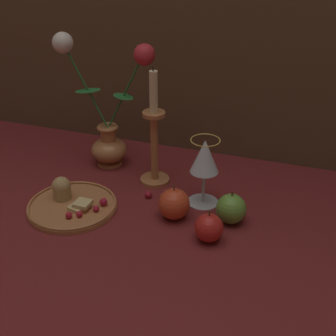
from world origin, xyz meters
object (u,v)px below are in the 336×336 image
object	(u,v)px
candlestick	(154,141)
apple_at_table_edge	(209,228)
wine_glass	(205,159)
apple_near_glass	(231,209)
vase	(107,122)
apple_beside_vase	(174,204)
plate_with_pastries	(71,203)

from	to	relation	value
candlestick	apple_at_table_edge	bearing A→B (deg)	-45.08
wine_glass	apple_near_glass	bearing A→B (deg)	-35.72
vase	apple_beside_vase	bearing A→B (deg)	-37.25
vase	apple_near_glass	xyz separation A→B (m)	(0.39, -0.17, -0.10)
vase	apple_near_glass	bearing A→B (deg)	-23.67
wine_glass	vase	bearing A→B (deg)	160.06
plate_with_pastries	apple_beside_vase	distance (m)	0.26
vase	plate_with_pastries	size ratio (longest dim) A/B	1.68
plate_with_pastries	candlestick	distance (m)	0.26
plate_with_pastries	vase	bearing A→B (deg)	91.82
vase	wine_glass	bearing A→B (deg)	-19.94
wine_glass	apple_near_glass	world-z (taller)	wine_glass
apple_near_glass	plate_with_pastries	bearing A→B (deg)	-169.81
candlestick	apple_at_table_edge	distance (m)	0.30
apple_at_table_edge	wine_glass	bearing A→B (deg)	109.75
candlestick	apple_at_table_edge	xyz separation A→B (m)	(0.20, -0.20, -0.09)
vase	apple_near_glass	distance (m)	0.44
vase	candlestick	size ratio (longest dim) A/B	1.16
apple_beside_vase	apple_at_table_edge	xyz separation A→B (m)	(0.10, -0.06, -0.01)
wine_glass	apple_near_glass	size ratio (longest dim) A/B	2.09
apple_beside_vase	apple_at_table_edge	world-z (taller)	apple_beside_vase
plate_with_pastries	apple_near_glass	bearing A→B (deg)	10.19
vase	apple_beside_vase	size ratio (longest dim) A/B	4.22
candlestick	plate_with_pastries	bearing A→B (deg)	-129.03
candlestick	apple_near_glass	world-z (taller)	candlestick
vase	apple_near_glass	world-z (taller)	vase
plate_with_pastries	apple_at_table_edge	xyz separation A→B (m)	(0.36, -0.02, 0.02)
apple_near_glass	apple_at_table_edge	bearing A→B (deg)	-110.08
apple_beside_vase	apple_at_table_edge	size ratio (longest dim) A/B	1.14
candlestick	apple_beside_vase	distance (m)	0.20
apple_at_table_edge	apple_beside_vase	bearing A→B (deg)	149.67
plate_with_pastries	apple_near_glass	distance (m)	0.39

